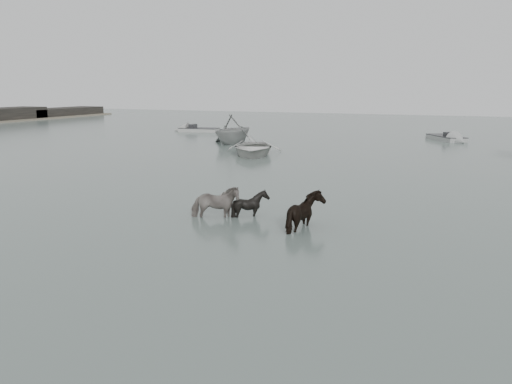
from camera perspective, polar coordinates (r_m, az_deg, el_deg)
ground at (r=16.19m, az=-0.32°, el=-4.16°), size 140.00×140.00×0.00m
pony_pinto at (r=17.34m, az=-4.71°, el=-0.65°), size 1.88×1.39×1.44m
pony_dark at (r=16.06m, az=5.79°, el=-1.52°), size 1.69×1.84×1.54m
pony_black at (r=17.53m, az=-0.64°, el=-0.86°), size 1.18×1.06×1.21m
rowboat_lead at (r=33.54m, az=-0.40°, el=5.23°), size 5.35×6.31×1.11m
rowboat_trail at (r=40.15m, az=-2.61°, el=7.32°), size 4.83×5.35×2.48m
skiff_outer at (r=51.08m, az=-6.52°, el=7.28°), size 5.64×2.26×0.75m
skiff_mid at (r=45.69m, az=20.92°, el=6.03°), size 4.31×5.74×0.75m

